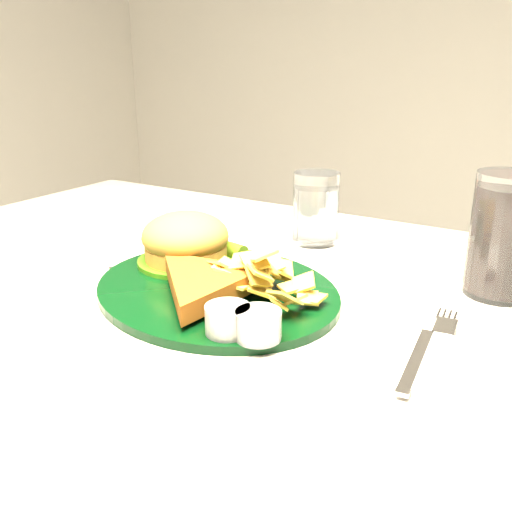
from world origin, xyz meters
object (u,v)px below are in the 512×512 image
at_px(dinner_plate, 215,266).
at_px(cola_glass, 505,236).
at_px(fork_napkin, 419,356).
at_px(water_glass, 316,208).

xyz_separation_m(dinner_plate, cola_glass, (0.29, 0.18, 0.04)).
relative_size(cola_glass, fork_napkin, 0.89).
xyz_separation_m(dinner_plate, water_glass, (0.01, 0.25, 0.02)).
distance_m(dinner_plate, water_glass, 0.25).
height_order(water_glass, cola_glass, cola_glass).
bearing_deg(dinner_plate, fork_napkin, 12.86).
relative_size(water_glass, fork_napkin, 0.65).
height_order(dinner_plate, water_glass, water_glass).
bearing_deg(water_glass, fork_napkin, -48.71).
bearing_deg(cola_glass, dinner_plate, -148.40).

